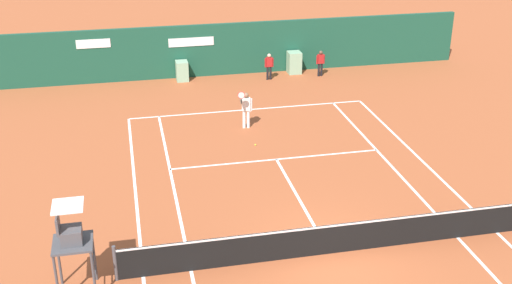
# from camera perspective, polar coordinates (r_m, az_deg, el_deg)

# --- Properties ---
(ground_plane) EXTENTS (80.00, 80.00, 0.01)m
(ground_plane) POSITION_cam_1_polar(r_m,az_deg,el_deg) (19.28, 6.02, -8.86)
(ground_plane) COLOR #A8512D
(tennis_net) EXTENTS (12.10, 0.10, 1.07)m
(tennis_net) POSITION_cam_1_polar(r_m,az_deg,el_deg) (18.55, 6.64, -8.47)
(tennis_net) COLOR #4C4C51
(tennis_net) RESTS_ON ground_plane
(sponsor_back_wall) EXTENTS (25.00, 1.02, 2.68)m
(sponsor_back_wall) POSITION_cam_1_polar(r_m,az_deg,el_deg) (33.43, -2.46, 8.15)
(sponsor_back_wall) COLOR #194C38
(sponsor_back_wall) RESTS_ON ground_plane
(umpire_chair) EXTENTS (1.00, 1.00, 2.60)m
(umpire_chair) POSITION_cam_1_polar(r_m,az_deg,el_deg) (16.97, -16.05, -8.18)
(umpire_chair) COLOR #47474C
(umpire_chair) RESTS_ON ground_plane
(player_on_baseline) EXTENTS (0.70, 0.65, 1.79)m
(player_on_baseline) POSITION_cam_1_polar(r_m,az_deg,el_deg) (26.61, -0.90, 3.10)
(player_on_baseline) COLOR white
(player_on_baseline) RESTS_ON ground_plane
(ball_kid_centre_post) EXTENTS (0.45, 0.19, 1.35)m
(ball_kid_centre_post) POSITION_cam_1_polar(r_m,az_deg,el_deg) (33.41, 5.74, 7.11)
(ball_kid_centre_post) COLOR black
(ball_kid_centre_post) RESTS_ON ground_plane
(ball_kid_right_post) EXTENTS (0.45, 0.19, 1.36)m
(ball_kid_right_post) POSITION_cam_1_polar(r_m,az_deg,el_deg) (32.70, 1.17, 6.87)
(ball_kid_right_post) COLOR black
(ball_kid_right_post) RESTS_ON ground_plane
(tennis_ball_near_service_line) EXTENTS (0.07, 0.07, 0.07)m
(tennis_ball_near_service_line) POSITION_cam_1_polar(r_m,az_deg,el_deg) (25.28, -0.06, -0.25)
(tennis_ball_near_service_line) COLOR #CCE033
(tennis_ball_near_service_line) RESTS_ON ground_plane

